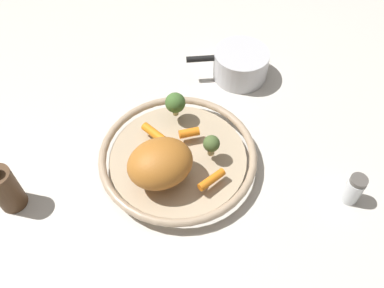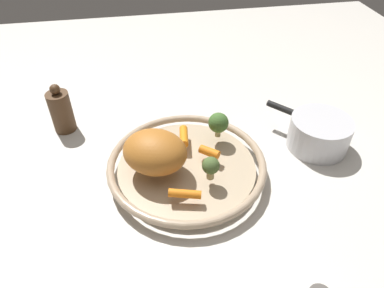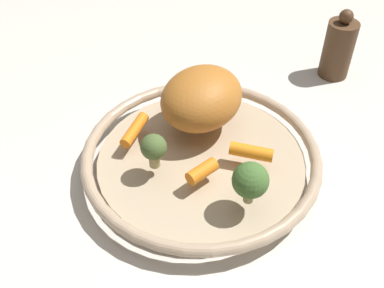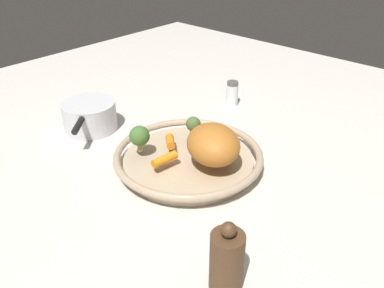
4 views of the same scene
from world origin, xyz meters
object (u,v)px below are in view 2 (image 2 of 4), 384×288
(baby_carrot_back, at_px, (209,152))
(baby_carrot_left, at_px, (184,136))
(roast_chicken_piece, at_px, (155,152))
(baby_carrot_near_rim, at_px, (185,194))
(saucepan, at_px, (319,133))
(broccoli_floret_mid, at_px, (218,123))
(pepper_mill, at_px, (61,111))
(serving_bowl, at_px, (187,167))
(broccoli_floret_edge, at_px, (211,166))

(baby_carrot_back, distance_m, baby_carrot_left, 0.08)
(roast_chicken_piece, bearing_deg, baby_carrot_near_rim, 116.27)
(saucepan, bearing_deg, baby_carrot_back, 7.01)
(baby_carrot_left, bearing_deg, saucepan, 174.60)
(baby_carrot_back, relative_size, baby_carrot_near_rim, 0.71)
(broccoli_floret_mid, relative_size, pepper_mill, 0.47)
(baby_carrot_back, xyz_separation_m, baby_carrot_near_rim, (0.07, 0.11, -0.00))
(baby_carrot_near_rim, distance_m, broccoli_floret_mid, 0.21)
(baby_carrot_back, height_order, broccoli_floret_mid, broccoli_floret_mid)
(serving_bowl, height_order, baby_carrot_left, baby_carrot_left)
(broccoli_floret_edge, xyz_separation_m, pepper_mill, (0.33, -0.28, -0.02))
(pepper_mill, bearing_deg, serving_bowl, 142.30)
(roast_chicken_piece, height_order, baby_carrot_back, roast_chicken_piece)
(baby_carrot_left, relative_size, broccoli_floret_edge, 1.16)
(pepper_mill, bearing_deg, broccoli_floret_mid, 158.17)
(baby_carrot_back, xyz_separation_m, broccoli_floret_edge, (0.01, 0.07, 0.02))
(broccoli_floret_edge, bearing_deg, roast_chicken_piece, -26.35)
(roast_chicken_piece, xyz_separation_m, baby_carrot_back, (-0.12, -0.02, -0.03))
(pepper_mill, bearing_deg, saucepan, 163.77)
(roast_chicken_piece, xyz_separation_m, baby_carrot_near_rim, (-0.05, 0.10, -0.03))
(saucepan, bearing_deg, roast_chicken_piece, 7.06)
(baby_carrot_back, height_order, broccoli_floret_edge, broccoli_floret_edge)
(saucepan, bearing_deg, pepper_mill, -16.23)
(baby_carrot_left, distance_m, broccoli_floret_mid, 0.09)
(serving_bowl, distance_m, pepper_mill, 0.37)
(pepper_mill, xyz_separation_m, saucepan, (-0.62, 0.18, -0.02))
(roast_chicken_piece, height_order, broccoli_floret_mid, roast_chicken_piece)
(broccoli_floret_edge, bearing_deg, pepper_mill, -40.92)
(broccoli_floret_mid, bearing_deg, baby_carrot_near_rim, 58.42)
(roast_chicken_piece, relative_size, baby_carrot_near_rim, 2.12)
(baby_carrot_back, bearing_deg, pepper_mill, -32.29)
(baby_carrot_back, relative_size, pepper_mill, 0.34)
(serving_bowl, height_order, pepper_mill, pepper_mill)
(baby_carrot_left, xyz_separation_m, pepper_mill, (0.29, -0.15, 0.01))
(baby_carrot_near_rim, bearing_deg, baby_carrot_back, -123.47)
(serving_bowl, bearing_deg, baby_carrot_left, -94.18)
(serving_bowl, xyz_separation_m, broccoli_floret_mid, (-0.09, -0.07, 0.06))
(serving_bowl, relative_size, baby_carrot_left, 5.69)
(serving_bowl, height_order, baby_carrot_back, baby_carrot_back)
(broccoli_floret_mid, bearing_deg, serving_bowl, 39.48)
(roast_chicken_piece, relative_size, broccoli_floret_edge, 2.57)
(serving_bowl, relative_size, roast_chicken_piece, 2.57)
(serving_bowl, bearing_deg, broccoli_floret_mid, -140.52)
(baby_carrot_near_rim, xyz_separation_m, broccoli_floret_edge, (-0.06, -0.04, 0.02))
(roast_chicken_piece, relative_size, broccoli_floret_mid, 2.20)
(broccoli_floret_edge, distance_m, pepper_mill, 0.44)
(roast_chicken_piece, height_order, broccoli_floret_edge, roast_chicken_piece)
(baby_carrot_back, xyz_separation_m, broccoli_floret_mid, (-0.03, -0.07, 0.03))
(baby_carrot_left, bearing_deg, baby_carrot_near_rim, 81.58)
(baby_carrot_near_rim, xyz_separation_m, saucepan, (-0.35, -0.15, -0.01))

